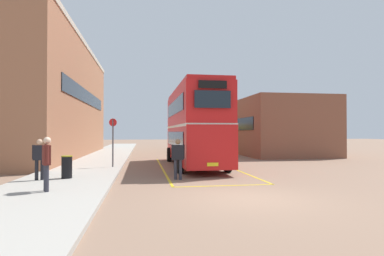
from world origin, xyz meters
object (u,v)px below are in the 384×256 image
object	(u,v)px
pedestrian_waiting_near	(40,156)
pedestrian_boarding	(178,156)
pedestrian_waiting_far	(46,159)
bus_stop_sign	(113,138)
litter_bin	(67,167)
single_deck_bus	(195,136)
double_decker_bus	(194,125)

from	to	relation	value
pedestrian_waiting_near	pedestrian_boarding	bearing A→B (deg)	2.12
pedestrian_waiting_far	bus_stop_sign	bearing A→B (deg)	78.41
litter_bin	bus_stop_sign	distance (m)	4.61
pedestrian_waiting_far	bus_stop_sign	world-z (taller)	bus_stop_sign
pedestrian_boarding	single_deck_bus	bearing A→B (deg)	78.64
single_deck_bus	litter_bin	xyz separation A→B (m)	(-9.29, -22.57, -1.02)
single_deck_bus	pedestrian_waiting_near	world-z (taller)	single_deck_bus
pedestrian_boarding	pedestrian_waiting_far	distance (m)	5.48
double_decker_bus	bus_stop_sign	size ratio (longest dim) A/B	3.84
bus_stop_sign	litter_bin	bearing A→B (deg)	-109.76
double_decker_bus	pedestrian_boarding	distance (m)	5.77
single_deck_bus	pedestrian_boarding	xyz separation A→B (m)	(-4.57, -22.72, -0.59)
double_decker_bus	pedestrian_waiting_far	xyz separation A→B (m)	(-6.27, -8.18, -1.32)
pedestrian_boarding	pedestrian_waiting_far	world-z (taller)	pedestrian_waiting_far
litter_bin	pedestrian_boarding	bearing A→B (deg)	-1.82
double_decker_bus	bus_stop_sign	world-z (taller)	double_decker_bus
pedestrian_waiting_far	single_deck_bus	bearing A→B (deg)	70.08
pedestrian_waiting_near	pedestrian_waiting_far	xyz separation A→B (m)	(1.02, -2.61, 0.09)
pedestrian_boarding	bus_stop_sign	world-z (taller)	bus_stop_sign
litter_bin	pedestrian_waiting_far	bearing A→B (deg)	-89.30
single_deck_bus	pedestrian_waiting_near	bearing A→B (deg)	-114.14
single_deck_bus	pedestrian_waiting_near	distance (m)	25.14
double_decker_bus	pedestrian_waiting_near	distance (m)	9.28
pedestrian_waiting_far	bus_stop_sign	size ratio (longest dim) A/B	0.66
single_deck_bus	litter_bin	world-z (taller)	single_deck_bus
single_deck_bus	pedestrian_boarding	world-z (taller)	single_deck_bus
double_decker_bus	litter_bin	xyz separation A→B (m)	(-6.31, -5.20, -1.89)
double_decker_bus	litter_bin	bearing A→B (deg)	-140.50
litter_bin	double_decker_bus	bearing A→B (deg)	39.50
litter_bin	bus_stop_sign	bearing A→B (deg)	70.24
bus_stop_sign	double_decker_bus	bearing A→B (deg)	11.78
single_deck_bus	bus_stop_sign	xyz separation A→B (m)	(-7.79, -18.37, 0.14)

